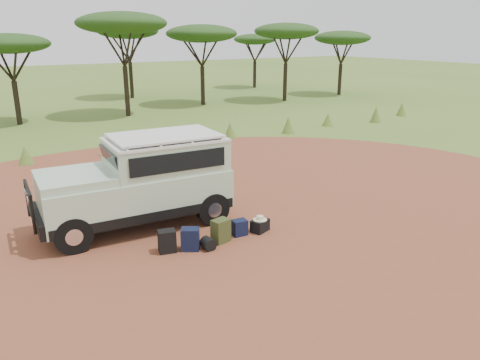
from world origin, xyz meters
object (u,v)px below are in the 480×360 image
safari_vehicle (142,184)px  backpack_olive (221,231)px  backpack_black (167,241)px  backpack_navy (190,239)px  walking_staff (79,207)px  hard_case (260,226)px  duffel_navy (240,228)px

safari_vehicle → backpack_olive: 2.45m
backpack_black → backpack_navy: bearing=-7.1°
walking_staff → backpack_black: (1.38, -2.11, -0.43)m
backpack_black → hard_case: bearing=9.7°
safari_vehicle → backpack_olive: bearing=-56.3°
safari_vehicle → walking_staff: 1.61m
backpack_navy → backpack_black: bearing=-169.0°
backpack_olive → hard_case: bearing=-11.6°
walking_staff → duffel_navy: (3.27, -2.19, -0.49)m
backpack_navy → duffel_navy: 1.40m
backpack_navy → duffel_navy: backpack_navy is taller
walking_staff → backpack_olive: (2.69, -2.28, -0.41)m
backpack_black → backpack_navy: backpack_navy is taller
duffel_navy → hard_case: bearing=-4.5°
hard_case → walking_staff: bearing=129.2°
backpack_navy → backpack_olive: bearing=32.5°
duffel_navy → backpack_navy: bearing=-172.1°
safari_vehicle → hard_case: (2.30, -1.97, -0.97)m
safari_vehicle → walking_staff: bearing=172.0°
backpack_black → duffel_navy: size_ratio=1.33×
backpack_black → backpack_navy: (0.49, -0.18, 0.00)m
walking_staff → backpack_navy: 3.00m
safari_vehicle → duffel_navy: 2.73m
duffel_navy → hard_case: size_ratio=0.90×
backpack_black → safari_vehicle: bearing=98.9°
walking_staff → hard_case: (3.83, -2.27, -0.53)m
walking_staff → hard_case: 4.48m
walking_staff → backpack_black: walking_staff is taller
walking_staff → hard_case: size_ratio=3.18×
walking_staff → backpack_navy: bearing=-81.4°
backpack_olive → backpack_navy: bearing=168.7°
backpack_olive → hard_case: size_ratio=1.28×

